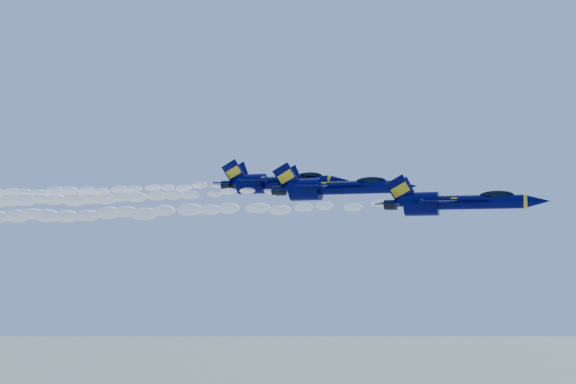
% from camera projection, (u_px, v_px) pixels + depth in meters
% --- Properties ---
extents(jet_lead, '(16.61, 13.63, 6.17)m').
position_uv_depth(jet_lead, '(454.00, 202.00, 67.03)').
color(jet_lead, '#000038').
extents(smoke_trail_jet_lead, '(64.20, 2.25, 2.02)m').
position_uv_depth(smoke_trail_jet_lead, '(132.00, 213.00, 80.15)').
color(smoke_trail_jet_lead, white).
extents(jet_second, '(19.09, 15.66, 7.09)m').
position_uv_depth(jet_second, '(334.00, 188.00, 83.56)').
color(jet_second, '#000038').
extents(smoke_trail_jet_second, '(64.20, 2.59, 2.33)m').
position_uv_depth(smoke_trail_jet_second, '(77.00, 199.00, 97.03)').
color(smoke_trail_jet_second, white).
extents(jet_third, '(18.60, 15.26, 6.91)m').
position_uv_depth(jet_third, '(276.00, 182.00, 90.01)').
color(jet_third, '#000038').
extents(smoke_trail_jet_third, '(64.20, 2.52, 2.27)m').
position_uv_depth(smoke_trail_jet_third, '(44.00, 193.00, 103.41)').
color(smoke_trail_jet_third, white).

